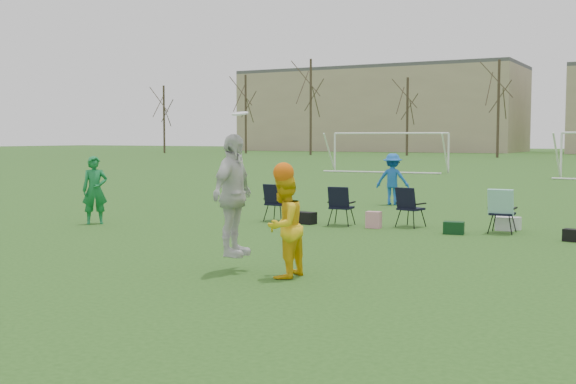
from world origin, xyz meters
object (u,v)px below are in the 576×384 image
Objects in this scene: fielder_blue at (393,179)px; goal_left at (390,141)px; fielder_green_near at (95,190)px; center_contest at (254,207)px.

goal_left is at bearing -78.70° from fielder_blue.
fielder_green_near reaches higher than fielder_blue.
fielder_green_near is 7.91m from center_contest.
fielder_blue is 12.40m from center_contest.
center_contest reaches higher than fielder_green_near.
fielder_blue is at bearing -74.14° from goal_left.
fielder_green_near is 0.66× the size of center_contest.
center_contest is 34.41m from goal_left.
goal_left reaches higher than fielder_green_near.
fielder_blue is at bearing 100.23° from center_contest.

